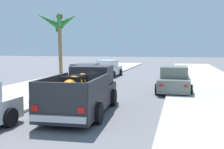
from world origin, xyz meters
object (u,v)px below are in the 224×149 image
(car_left_mid, at_px, (86,75))
(palm_tree_left_fore, at_px, (59,25))
(car_right_mid, at_px, (108,69))
(car_right_near, at_px, (174,80))
(pickup_truck, at_px, (83,92))

(car_left_mid, height_order, palm_tree_left_fore, palm_tree_left_fore)
(car_right_mid, bearing_deg, car_right_near, -50.47)
(car_left_mid, bearing_deg, car_right_mid, 89.91)
(palm_tree_left_fore, bearing_deg, car_left_mid, -49.23)
(car_right_mid, height_order, palm_tree_left_fore, palm_tree_left_fore)
(car_right_near, relative_size, car_right_mid, 0.99)
(car_right_mid, relative_size, palm_tree_left_fore, 0.73)
(car_right_near, bearing_deg, pickup_truck, -119.80)
(car_right_near, xyz_separation_m, car_left_mid, (-6.17, 1.44, 0.00))
(pickup_truck, relative_size, car_right_mid, 1.24)
(car_right_mid, xyz_separation_m, palm_tree_left_fore, (-4.51, -0.80, 4.08))
(car_right_mid, bearing_deg, car_left_mid, -90.09)
(car_right_mid, bearing_deg, pickup_truck, -78.95)
(car_left_mid, bearing_deg, palm_tree_left_fore, 130.77)
(pickup_truck, height_order, car_right_mid, pickup_truck)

